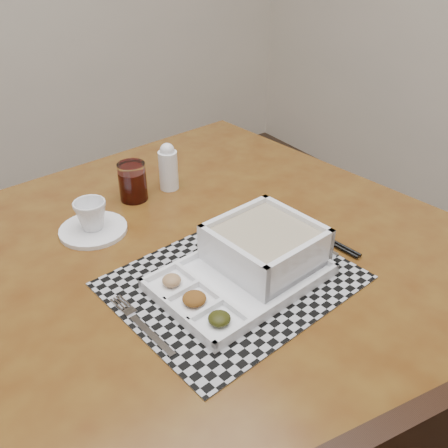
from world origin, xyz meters
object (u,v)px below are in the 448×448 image
(dining_table, at_px, (199,285))
(serving_tray, at_px, (258,255))
(creamer_bottle, at_px, (168,167))
(cup, at_px, (91,215))
(juice_glass, at_px, (133,183))

(dining_table, height_order, serving_tray, serving_tray)
(serving_tray, distance_m, creamer_bottle, 0.40)
(dining_table, bearing_deg, cup, 125.93)
(serving_tray, bearing_deg, juice_glass, 100.44)
(juice_glass, relative_size, creamer_bottle, 0.77)
(dining_table, bearing_deg, creamer_bottle, 71.82)
(serving_tray, xyz_separation_m, creamer_bottle, (0.03, 0.40, 0.02))
(cup, distance_m, juice_glass, 0.16)
(serving_tray, height_order, creamer_bottle, creamer_bottle)
(dining_table, height_order, cup, cup)
(cup, height_order, juice_glass, juice_glass)
(cup, bearing_deg, dining_table, -72.70)
(cup, relative_size, creamer_bottle, 0.58)
(cup, xyz_separation_m, creamer_bottle, (0.24, 0.08, 0.02))
(juice_glass, bearing_deg, dining_table, -88.84)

